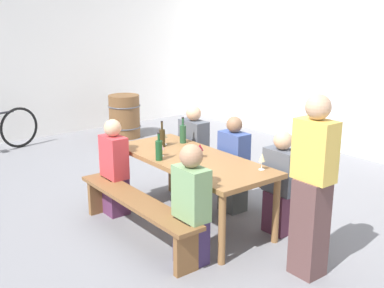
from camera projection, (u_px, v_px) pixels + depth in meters
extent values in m
plane|color=slate|center=(192.00, 221.00, 5.36)|extent=(24.00, 24.00, 0.00)
cube|color=white|center=(30.00, 51.00, 8.58)|extent=(0.20, 7.85, 3.20)
cube|color=olive|center=(192.00, 159.00, 5.16)|extent=(1.99, 0.84, 0.05)
cylinder|color=olive|center=(122.00, 177.00, 5.75)|extent=(0.07, 0.07, 0.70)
cylinder|color=olive|center=(222.00, 229.00, 4.35)|extent=(0.07, 0.07, 0.70)
cylinder|color=olive|center=(171.00, 165.00, 6.18)|extent=(0.07, 0.07, 0.70)
cylinder|color=olive|center=(276.00, 210.00, 4.78)|extent=(0.07, 0.07, 0.70)
cube|color=brown|center=(136.00, 200.00, 4.82)|extent=(1.89, 0.30, 0.04)
cube|color=brown|center=(99.00, 196.00, 5.53)|extent=(0.06, 0.24, 0.41)
cube|color=brown|center=(186.00, 252.00, 4.23)|extent=(0.06, 0.24, 0.41)
cube|color=brown|center=(240.00, 172.00, 5.67)|extent=(1.89, 0.30, 0.04)
cube|color=brown|center=(196.00, 172.00, 6.37)|extent=(0.06, 0.24, 0.41)
cube|color=brown|center=(294.00, 212.00, 5.08)|extent=(0.06, 0.24, 0.41)
cylinder|color=#234C2D|center=(183.00, 134.00, 5.70)|extent=(0.08, 0.08, 0.22)
cylinder|color=#234C2D|center=(183.00, 122.00, 5.66)|extent=(0.03, 0.03, 0.09)
cylinder|color=black|center=(183.00, 118.00, 5.65)|extent=(0.03, 0.03, 0.01)
cylinder|color=#194723|center=(159.00, 151.00, 5.03)|extent=(0.08, 0.08, 0.21)
cylinder|color=#194723|center=(159.00, 137.00, 4.99)|extent=(0.03, 0.03, 0.08)
cylinder|color=black|center=(159.00, 133.00, 4.98)|extent=(0.03, 0.03, 0.01)
cylinder|color=#332814|center=(162.00, 138.00, 5.53)|extent=(0.07, 0.07, 0.21)
cylinder|color=#332814|center=(162.00, 126.00, 5.50)|extent=(0.02, 0.02, 0.09)
cylinder|color=black|center=(162.00, 122.00, 5.48)|extent=(0.03, 0.03, 0.01)
cylinder|color=silver|center=(161.00, 156.00, 5.20)|extent=(0.06, 0.06, 0.01)
cylinder|color=silver|center=(161.00, 153.00, 5.19)|extent=(0.01, 0.01, 0.07)
cone|color=#D18C93|center=(161.00, 145.00, 5.17)|extent=(0.08, 0.08, 0.09)
cylinder|color=silver|center=(165.00, 144.00, 5.65)|extent=(0.06, 0.06, 0.01)
cylinder|color=silver|center=(164.00, 141.00, 5.64)|extent=(0.01, 0.01, 0.08)
cone|color=beige|center=(164.00, 135.00, 5.62)|extent=(0.07, 0.07, 0.07)
cylinder|color=silver|center=(187.00, 161.00, 5.00)|extent=(0.06, 0.06, 0.01)
cylinder|color=silver|center=(187.00, 158.00, 4.99)|extent=(0.01, 0.01, 0.07)
cone|color=beige|center=(187.00, 151.00, 4.97)|extent=(0.07, 0.07, 0.08)
cylinder|color=silver|center=(262.00, 169.00, 4.75)|extent=(0.06, 0.06, 0.01)
cylinder|color=silver|center=(262.00, 165.00, 4.74)|extent=(0.01, 0.01, 0.08)
cone|color=beige|center=(262.00, 157.00, 4.72)|extent=(0.07, 0.07, 0.08)
cylinder|color=silver|center=(200.00, 157.00, 5.15)|extent=(0.06, 0.06, 0.01)
cylinder|color=silver|center=(200.00, 154.00, 5.14)|extent=(0.01, 0.01, 0.08)
cone|color=maroon|center=(200.00, 147.00, 5.12)|extent=(0.08, 0.08, 0.07)
cube|color=#582C4E|center=(116.00, 195.00, 5.51)|extent=(0.26, 0.24, 0.45)
cube|color=#C6383D|center=(114.00, 157.00, 5.38)|extent=(0.34, 0.20, 0.48)
sphere|color=tan|center=(113.00, 128.00, 5.29)|extent=(0.20, 0.20, 0.20)
cube|color=#3C2D5C|center=(191.00, 241.00, 4.41)|extent=(0.26, 0.24, 0.45)
cube|color=#729966|center=(191.00, 193.00, 4.28)|extent=(0.35, 0.20, 0.49)
sphere|color=#A87A5B|center=(191.00, 156.00, 4.19)|extent=(0.21, 0.21, 0.21)
cube|color=#523F4F|center=(194.00, 175.00, 6.17)|extent=(0.30, 0.24, 0.45)
cube|color=#4C515B|center=(194.00, 140.00, 6.04)|extent=(0.40, 0.20, 0.50)
sphere|color=tan|center=(194.00, 113.00, 5.95)|extent=(0.19, 0.19, 0.19)
cube|color=#414644|center=(233.00, 192.00, 5.60)|extent=(0.27, 0.24, 0.45)
cube|color=#384C8C|center=(234.00, 153.00, 5.47)|extent=(0.35, 0.20, 0.50)
sphere|color=#846047|center=(234.00, 124.00, 5.38)|extent=(0.18, 0.18, 0.18)
cube|color=#50263A|center=(279.00, 212.00, 5.04)|extent=(0.28, 0.24, 0.45)
cube|color=#4C515B|center=(281.00, 171.00, 4.92)|extent=(0.37, 0.20, 0.47)
sphere|color=tan|center=(283.00, 140.00, 4.83)|extent=(0.20, 0.20, 0.20)
cube|color=brown|center=(310.00, 228.00, 4.17)|extent=(0.26, 0.24, 0.89)
cube|color=gold|center=(315.00, 151.00, 3.98)|extent=(0.35, 0.20, 0.53)
sphere|color=tan|center=(318.00, 107.00, 3.88)|extent=(0.21, 0.21, 0.21)
cylinder|color=brown|center=(124.00, 116.00, 8.87)|extent=(0.57, 0.57, 0.79)
torus|color=#4C4C51|center=(124.00, 106.00, 8.82)|extent=(0.61, 0.61, 0.02)
torus|color=#4C4C51|center=(125.00, 127.00, 8.92)|extent=(0.61, 0.61, 0.02)
torus|color=black|center=(19.00, 128.00, 8.19)|extent=(0.19, 0.70, 0.70)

